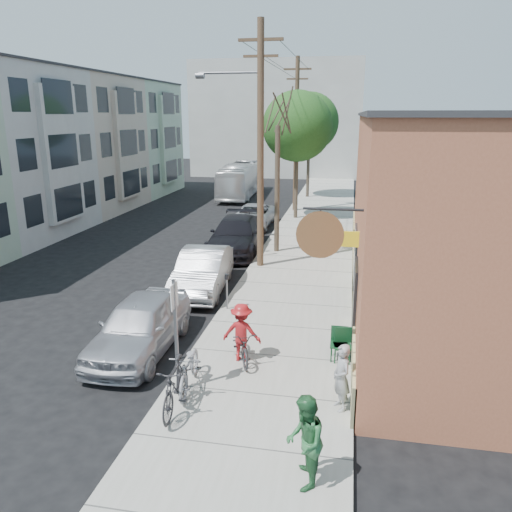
% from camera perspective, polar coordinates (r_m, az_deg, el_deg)
% --- Properties ---
extents(ground, '(120.00, 120.00, 0.00)m').
position_cam_1_polar(ground, '(16.92, -11.69, -7.21)').
color(ground, black).
extents(sidewalk, '(4.50, 58.00, 0.15)m').
position_cam_1_polar(sidewalk, '(26.21, 6.18, 1.51)').
color(sidewalk, '#A2A196').
rests_on(sidewalk, ground).
extents(cafe_building, '(6.60, 20.20, 6.61)m').
position_cam_1_polar(cafe_building, '(19.79, 18.83, 5.61)').
color(cafe_building, '#9F573B').
rests_on(cafe_building, ground).
extents(apartment_row, '(6.30, 32.00, 9.00)m').
position_cam_1_polar(apartment_row, '(33.64, -22.15, 11.27)').
color(apartment_row, '#A0B89C').
rests_on(apartment_row, ground).
extents(end_cap_building, '(18.00, 8.00, 12.00)m').
position_cam_1_polar(end_cap_building, '(56.92, 2.56, 15.33)').
color(end_cap_building, '#B5B5AF').
rests_on(end_cap_building, ground).
extents(sign_post, '(0.07, 0.45, 2.80)m').
position_cam_1_polar(sign_post, '(11.83, -9.17, -7.79)').
color(sign_post, slate).
rests_on(sign_post, sidewalk).
extents(parking_meter_near, '(0.14, 0.14, 1.24)m').
position_cam_1_polar(parking_meter_near, '(16.86, -3.36, -3.39)').
color(parking_meter_near, slate).
rests_on(parking_meter_near, sidewalk).
extents(parking_meter_far, '(0.14, 0.14, 1.24)m').
position_cam_1_polar(parking_meter_far, '(23.19, 0.66, 2.02)').
color(parking_meter_far, slate).
rests_on(parking_meter_far, sidewalk).
extents(utility_pole_near, '(3.57, 0.28, 10.00)m').
position_cam_1_polar(utility_pole_near, '(21.04, 0.35, 12.80)').
color(utility_pole_near, '#503A28').
rests_on(utility_pole_near, sidewalk).
extents(utility_pole_far, '(1.80, 0.28, 10.00)m').
position_cam_1_polar(utility_pole_far, '(34.29, 4.62, 13.84)').
color(utility_pole_far, '#503A28').
rests_on(utility_pole_far, sidewalk).
extents(tree_bare, '(0.24, 0.24, 5.91)m').
position_cam_1_polar(tree_bare, '(23.67, 2.43, 7.53)').
color(tree_bare, '#44392C').
rests_on(tree_bare, sidewalk).
extents(tree_leafy_mid, '(4.31, 4.31, 7.84)m').
position_cam_1_polar(tree_leafy_mid, '(31.64, 4.75, 14.54)').
color(tree_leafy_mid, '#44392C').
rests_on(tree_leafy_mid, sidewalk).
extents(tree_leafy_far, '(4.53, 4.53, 8.09)m').
position_cam_1_polar(tree_leafy_far, '(40.28, 6.12, 14.98)').
color(tree_leafy_far, '#44392C').
rests_on(tree_leafy_far, sidewalk).
extents(patio_chair_a, '(0.58, 0.58, 0.88)m').
position_cam_1_polar(patio_chair_a, '(13.73, 9.87, -10.07)').
color(patio_chair_a, '#0F381D').
rests_on(patio_chair_a, sidewalk).
extents(patio_chair_b, '(0.50, 0.50, 0.88)m').
position_cam_1_polar(patio_chair_b, '(13.78, 9.45, -9.94)').
color(patio_chair_b, '#0F381D').
rests_on(patio_chair_b, sidewalk).
extents(patron_grey, '(0.58, 0.67, 1.56)m').
position_cam_1_polar(patron_grey, '(11.52, 9.75, -13.52)').
color(patron_grey, gray).
rests_on(patron_grey, sidewalk).
extents(patron_green, '(0.73, 0.90, 1.74)m').
position_cam_1_polar(patron_green, '(9.36, 5.59, -20.39)').
color(patron_green, '#276335').
rests_on(patron_green, sidewalk).
extents(cyclist, '(1.05, 0.62, 1.61)m').
position_cam_1_polar(cyclist, '(13.44, -1.65, -8.70)').
color(cyclist, maroon).
rests_on(cyclist, sidewalk).
extents(cyclist_bike, '(1.24, 1.85, 0.92)m').
position_cam_1_polar(cyclist_bike, '(13.58, -1.64, -10.02)').
color(cyclist_bike, black).
rests_on(cyclist_bike, sidewalk).
extents(parked_bike_a, '(0.67, 1.97, 1.17)m').
position_cam_1_polar(parked_bike_a, '(11.59, -9.20, -14.43)').
color(parked_bike_a, black).
rests_on(parked_bike_a, sidewalk).
extents(parked_bike_b, '(0.92, 2.06, 1.05)m').
position_cam_1_polar(parked_bike_b, '(12.38, -7.60, -12.57)').
color(parked_bike_b, gray).
rests_on(parked_bike_b, sidewalk).
extents(car_0, '(1.93, 4.69, 1.59)m').
position_cam_1_polar(car_0, '(14.61, -13.13, -7.73)').
color(car_0, '#B7B7BF').
rests_on(car_0, ground).
extents(car_1, '(2.09, 4.95, 1.59)m').
position_cam_1_polar(car_1, '(19.12, -6.12, -1.70)').
color(car_1, '#A9ACB1').
rests_on(car_1, ground).
extents(car_2, '(2.64, 5.87, 1.67)m').
position_cam_1_polar(car_2, '(24.50, -2.25, 2.40)').
color(car_2, black).
rests_on(car_2, ground).
extents(car_3, '(2.26, 4.75, 1.31)m').
position_cam_1_polar(car_3, '(30.08, -0.35, 4.60)').
color(car_3, '#B2B5BA').
rests_on(car_3, ground).
extents(bus, '(2.81, 9.77, 2.69)m').
position_cam_1_polar(bus, '(41.53, -1.86, 8.69)').
color(bus, white).
rests_on(bus, ground).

